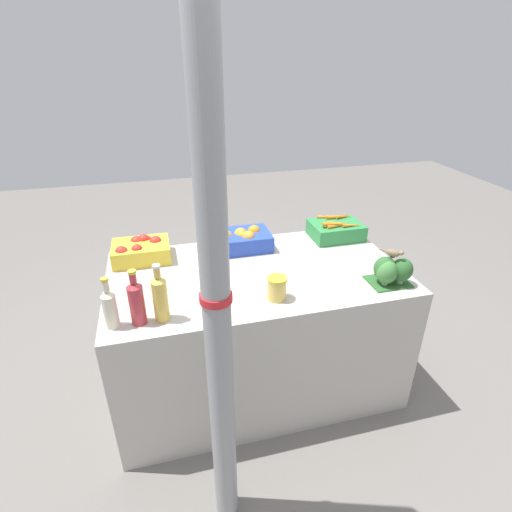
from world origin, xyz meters
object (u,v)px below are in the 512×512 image
broccoli_pile (391,271)px  carrot_crate (336,229)px  sparrow_bird (394,253)px  pickle_jar (277,288)px  juice_bottle_golden (160,297)px  support_pole (217,323)px  juice_bottle_cloudy (110,307)px  juice_bottle_ruby (137,301)px  apple_crate (141,250)px  orange_crate (244,239)px

broccoli_pile → carrot_crate: bearing=91.8°
broccoli_pile → sparrow_bird: sparrow_bird is taller
broccoli_pile → pickle_jar: (-0.64, 0.02, -0.02)m
juice_bottle_golden → pickle_jar: (0.58, 0.03, -0.06)m
support_pole → juice_bottle_cloudy: support_pole is taller
pickle_jar → broccoli_pile: bearing=-1.7°
support_pole → juice_bottle_ruby: 0.57m
apple_crate → juice_bottle_cloudy: 0.68m
sparrow_bird → orange_crate: bearing=-177.7°
support_pole → sparrow_bird: 1.14m
carrot_crate → pickle_jar: 0.89m
apple_crate → support_pole: bearing=-75.3°
apple_crate → juice_bottle_golden: (0.10, -0.67, 0.06)m
orange_crate → carrot_crate: 0.65m
support_pole → broccoli_pile: size_ratio=10.12×
juice_bottle_cloudy → juice_bottle_ruby: bearing=0.0°
orange_crate → pickle_jar: (0.03, -0.63, 0.00)m
support_pole → pickle_jar: 0.66m
apple_crate → juice_bottle_ruby: juice_bottle_ruby is taller
juice_bottle_ruby → broccoli_pile: bearing=0.7°
juice_bottle_golden → orange_crate: bearing=50.3°
orange_crate → juice_bottle_golden: bearing=-129.7°
support_pole → broccoli_pile: support_pole is taller
juice_bottle_golden → broccoli_pile: bearing=0.7°
carrot_crate → broccoli_pile: bearing=-88.2°
support_pole → apple_crate: (-0.29, 1.12, -0.21)m
juice_bottle_cloudy → broccoli_pile: bearing=0.6°
support_pole → juice_bottle_golden: support_pole is taller
pickle_jar → sparrow_bird: bearing=-1.0°
sparrow_bird → pickle_jar: bearing=-135.3°
juice_bottle_ruby → sparrow_bird: size_ratio=2.69×
broccoli_pile → juice_bottle_golden: (-1.23, -0.02, 0.04)m
support_pole → sparrow_bird: bearing=24.9°
orange_crate → pickle_jar: 0.63m
juice_bottle_ruby → pickle_jar: bearing=2.9°
support_pole → juice_bottle_golden: 0.52m
juice_bottle_ruby → sparrow_bird: bearing=1.0°
carrot_crate → juice_bottle_golden: 1.38m
juice_bottle_cloudy → pickle_jar: juice_bottle_cloudy is taller
support_pole → juice_bottle_ruby: (-0.31, 0.46, -0.15)m
carrot_crate → sparrow_bird: 0.66m
pickle_jar → sparrow_bird: 0.66m
juice_bottle_ruby → orange_crate: bearing=45.2°
broccoli_pile → orange_crate: bearing=136.0°
orange_crate → juice_bottle_ruby: 0.94m
apple_crate → sparrow_bird: 1.48m
orange_crate → pickle_jar: bearing=-87.2°
carrot_crate → pickle_jar: carrot_crate is taller
apple_crate → orange_crate: bearing=-0.2°
support_pole → sparrow_bird: support_pole is taller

